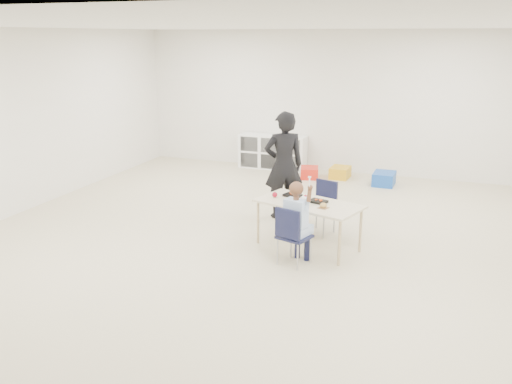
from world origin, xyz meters
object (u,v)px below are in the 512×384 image
(table, at_px, (308,225))
(adult, at_px, (284,165))
(chair_near, at_px, (294,235))
(child, at_px, (295,219))
(cubby_shelf, at_px, (273,152))

(table, xyz_separation_m, adult, (-0.68, 1.09, 0.50))
(chair_near, height_order, child, child)
(cubby_shelf, height_order, adult, adult)
(table, relative_size, chair_near, 2.01)
(table, height_order, cubby_shelf, cubby_shelf)
(cubby_shelf, bearing_deg, table, -65.57)
(table, height_order, adult, adult)
(table, xyz_separation_m, child, (-0.02, -0.58, 0.27))
(table, xyz_separation_m, chair_near, (-0.02, -0.58, 0.06))
(cubby_shelf, relative_size, adult, 0.86)
(chair_near, height_order, adult, adult)
(child, distance_m, adult, 1.80)
(table, bearing_deg, cubby_shelf, 131.68)
(adult, bearing_deg, chair_near, 81.07)
(table, relative_size, cubby_shelf, 1.06)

